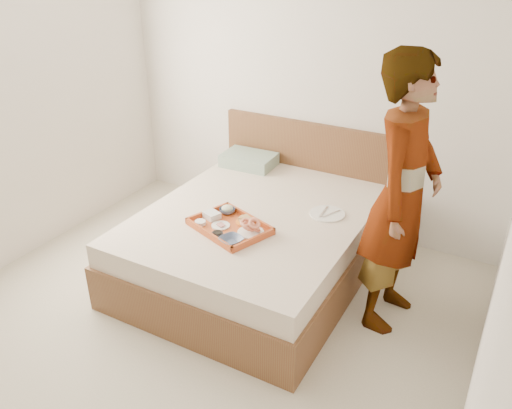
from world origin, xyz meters
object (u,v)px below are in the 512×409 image
at_px(tray, 230,226).
at_px(dinner_plate, 327,214).
at_px(bed, 257,242).
at_px(person, 402,197).

distance_m(tray, dinner_plate, 0.75).
bearing_deg(tray, bed, 102.36).
distance_m(bed, dinner_plate, 0.60).
height_order(bed, person, person).
distance_m(bed, tray, 0.43).
xyz_separation_m(bed, person, (1.06, -0.02, 0.65)).
xyz_separation_m(tray, person, (1.10, 0.30, 0.36)).
bearing_deg(person, dinner_plate, 71.74).
xyz_separation_m(bed, dinner_plate, (0.48, 0.22, 0.27)).
relative_size(dinner_plate, person, 0.14).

